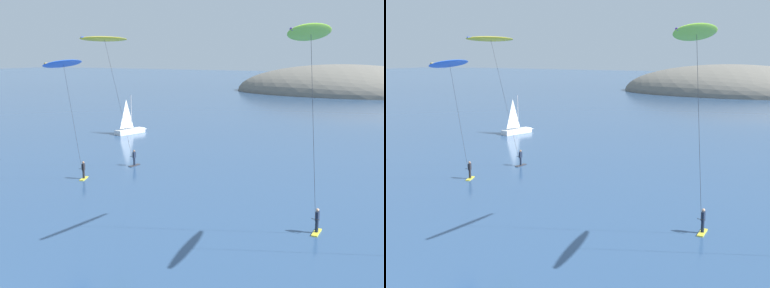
# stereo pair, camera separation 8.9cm
# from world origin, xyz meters

# --- Properties ---
(sailboat_near) EXTENTS (2.44, 5.96, 5.70)m
(sailboat_near) POSITION_xyz_m (-23.13, 46.24, 0.64)
(sailboat_near) COLOR white
(sailboat_near) RESTS_ON ground
(kitesurfer_lime) EXTENTS (1.79, 6.70, 13.46)m
(kitesurfer_lime) POSITION_xyz_m (11.69, 16.90, 12.14)
(kitesurfer_lime) COLOR yellow
(kitesurfer_lime) RESTS_ON ground
(kitesurfer_yellow) EXTENTS (1.72, 7.81, 13.36)m
(kitesurfer_yellow) POSITION_xyz_m (-10.51, 25.73, 12.13)
(kitesurfer_yellow) COLOR #2D2D33
(kitesurfer_yellow) RESTS_ON ground
(kitesurfer_blue) EXTENTS (3.09, 6.65, 11.29)m
(kitesurfer_blue) POSITION_xyz_m (-10.50, 19.99, 10.23)
(kitesurfer_blue) COLOR yellow
(kitesurfer_blue) RESTS_ON ground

